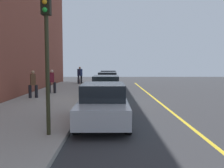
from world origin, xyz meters
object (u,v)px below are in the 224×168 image
Objects in this scene: parked_car_charcoal at (108,81)px; parked_car_silver at (103,104)px; pedestrian_navy_coat at (80,75)px; traffic_light_pole at (47,38)px; rolling_suitcase at (79,81)px; parked_car_white at (108,77)px; pedestrian_burgundy_coat at (52,81)px; parked_car_green at (106,88)px; pedestrian_brown_coat at (33,83)px.

parked_car_charcoal is 1.09× the size of parked_car_silver.
pedestrian_navy_coat is 0.43× the size of traffic_light_pole.
rolling_suitcase is at bearing -169.75° from parked_car_silver.
pedestrian_burgundy_coat is at bearing -22.33° from parked_car_white.
pedestrian_burgundy_coat is at bearing -155.24° from parked_car_silver.
traffic_light_pole is (20.19, -1.58, 2.26)m from parked_car_white.
parked_car_green is 8.78m from traffic_light_pole.
parked_car_charcoal is 1.02× the size of parked_car_green.
parked_car_silver is 5.09× the size of rolling_suitcase.
pedestrian_burgundy_coat is 11.00m from traffic_light_pole.
pedestrian_burgundy_coat is 8.71m from pedestrian_navy_coat.
parked_car_white is 1.01× the size of parked_car_silver.
rolling_suitcase is (-11.58, 1.35, -0.66)m from pedestrian_brown_coat.
parked_car_green is 1.07× the size of parked_car_silver.
pedestrian_burgundy_coat is 1.97× the size of rolling_suitcase.
rolling_suitcase is (-11.32, -3.17, -0.36)m from parked_car_green.
parked_car_charcoal is at bearing 33.63° from rolling_suitcase.
parked_car_charcoal is 2.80× the size of pedestrian_brown_coat.
pedestrian_brown_coat is at bearing -6.62° from rolling_suitcase.
parked_car_green is at bearing -0.12° from parked_car_white.
pedestrian_burgundy_coat is at bearing -42.61° from parked_car_charcoal.
pedestrian_brown_coat is (12.11, -4.54, 0.30)m from parked_car_white.
pedestrian_burgundy_coat reaches higher than parked_car_silver.
parked_car_white is at bearing 179.99° from parked_car_silver.
parked_car_green is 1.11× the size of traffic_light_pole.
pedestrian_burgundy_coat reaches higher than parked_car_white.
parked_car_white is at bearing 99.35° from rolling_suitcase.
parked_car_green is 5.46× the size of rolling_suitcase.
rolling_suitcase is at bearing 175.25° from pedestrian_burgundy_coat.
parked_car_silver is 1.04× the size of traffic_light_pole.
rolling_suitcase is (-4.80, -3.19, -0.36)m from parked_car_charcoal.
pedestrian_navy_coat is at bearing -72.15° from parked_car_white.
pedestrian_brown_coat is 1.98× the size of rolling_suitcase.
pedestrian_brown_coat reaches higher than rolling_suitcase.
pedestrian_brown_coat reaches higher than parked_car_charcoal.
parked_car_green is at bearing -0.20° from parked_car_charcoal.
pedestrian_brown_coat reaches higher than parked_car_white.
pedestrian_navy_coat is at bearing 172.16° from pedestrian_brown_coat.
parked_car_charcoal and parked_car_green have the same top height.
pedestrian_navy_coat reaches higher than pedestrian_burgundy_coat.
parked_car_white is 11.85m from parked_car_green.
pedestrian_navy_coat is 1.06× the size of pedestrian_brown_coat.
pedestrian_brown_coat is (6.78, -4.54, 0.30)m from parked_car_charcoal.
pedestrian_burgundy_coat is 0.94× the size of pedestrian_navy_coat.
pedestrian_brown_coat is 11.68m from rolling_suitcase.
parked_car_white is 3.26m from rolling_suitcase.
parked_car_green is 4.53m from pedestrian_brown_coat.
rolling_suitcase is at bearing -175.31° from traffic_light_pole.
pedestrian_navy_coat reaches higher than parked_car_charcoal.
parked_car_green is 2.75× the size of pedestrian_brown_coat.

